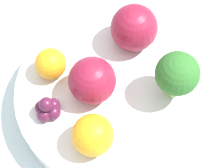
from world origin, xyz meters
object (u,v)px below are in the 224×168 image
bowl (112,96)px  orange_front (93,135)px  apple_green (134,28)px  orange_back (51,64)px  apple_red (92,81)px  broccoli (177,74)px  grape_cluster (48,109)px

bowl → orange_front: size_ratio=5.10×
orange_front → apple_green: bearing=-72.4°
apple_green → orange_back: size_ratio=1.55×
orange_front → apple_red: bearing=-51.4°
broccoli → orange_front: size_ratio=1.49×
broccoli → orange_front: (0.04, 0.11, -0.02)m
bowl → apple_red: 0.06m
bowl → apple_green: bearing=-75.0°
broccoli → orange_back: 0.15m
bowl → apple_green: 0.09m
broccoli → apple_green: broccoli is taller
apple_red → bowl: bearing=-130.5°
bowl → apple_green: (0.02, -0.07, 0.05)m
apple_red → grape_cluster: 0.06m
bowl → orange_back: (0.07, 0.03, 0.04)m
broccoli → apple_red: bearing=36.7°
apple_red → orange_back: size_ratio=1.46×
bowl → grape_cluster: size_ratio=7.39×
bowl → orange_back: size_ratio=6.21×
broccoli → apple_green: bearing=-21.7°
apple_green → grape_cluster: size_ratio=1.84×
apple_red → broccoli: bearing=-143.3°
grape_cluster → bowl: bearing=-119.0°
orange_front → grape_cluster: 0.07m
orange_front → orange_back: 0.11m
bowl → broccoli: (-0.06, -0.04, 0.06)m
bowl → broccoli: bearing=-147.4°
orange_back → grape_cluster: 0.06m
orange_front → orange_back: bearing=-23.3°
bowl → orange_back: bearing=19.6°
apple_red → orange_front: size_ratio=1.20×
grape_cluster → apple_red: bearing=-114.5°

